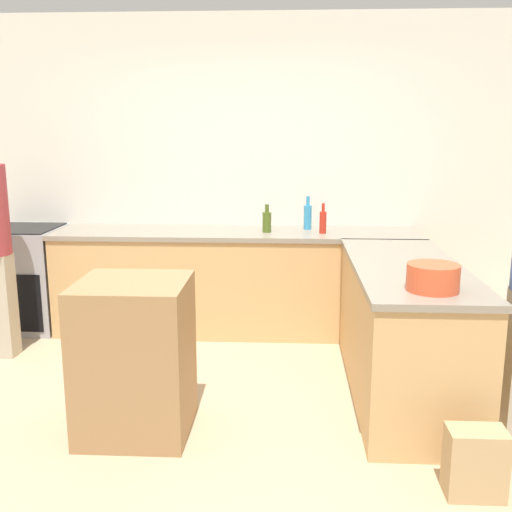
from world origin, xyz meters
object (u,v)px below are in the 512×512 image
(mixing_bowl, at_px, (433,277))
(hot_sauce_bottle, at_px, (323,221))
(paper_bag, at_px, (475,463))
(olive_oil_bottle, at_px, (267,221))
(island_table, at_px, (135,357))
(range_oven, at_px, (27,278))
(dish_soap_bottle, at_px, (308,216))

(mixing_bowl, bearing_deg, hot_sauce_bottle, 105.51)
(paper_bag, bearing_deg, olive_oil_bottle, 115.10)
(island_table, height_order, hot_sauce_bottle, hot_sauce_bottle)
(range_oven, relative_size, olive_oil_bottle, 3.80)
(hot_sauce_bottle, bearing_deg, paper_bag, -74.87)
(olive_oil_bottle, distance_m, hot_sauce_bottle, 0.47)
(island_table, relative_size, paper_bag, 2.63)
(range_oven, bearing_deg, olive_oil_bottle, -1.28)
(paper_bag, bearing_deg, dish_soap_bottle, 106.52)
(mixing_bowl, relative_size, paper_bag, 0.82)
(mixing_bowl, height_order, dish_soap_bottle, dish_soap_bottle)
(mixing_bowl, bearing_deg, island_table, 178.69)
(range_oven, height_order, island_table, island_table)
(island_table, distance_m, dish_soap_bottle, 2.26)
(mixing_bowl, relative_size, hot_sauce_bottle, 1.12)
(hot_sauce_bottle, distance_m, paper_bag, 2.49)
(dish_soap_bottle, bearing_deg, hot_sauce_bottle, -59.25)
(island_table, bearing_deg, paper_bag, -17.30)
(hot_sauce_bottle, bearing_deg, dish_soap_bottle, 120.75)
(mixing_bowl, bearing_deg, range_oven, 149.03)
(mixing_bowl, xyz_separation_m, paper_bag, (0.13, -0.51, -0.78))
(mixing_bowl, xyz_separation_m, hot_sauce_bottle, (-0.49, 1.76, 0.03))
(mixing_bowl, relative_size, dish_soap_bottle, 0.99)
(range_oven, bearing_deg, hot_sauce_bottle, -1.71)
(range_oven, distance_m, olive_oil_bottle, 2.18)
(island_table, bearing_deg, olive_oil_bottle, 68.47)
(mixing_bowl, distance_m, olive_oil_bottle, 2.03)
(range_oven, height_order, paper_bag, range_oven)
(olive_oil_bottle, xyz_separation_m, hot_sauce_bottle, (0.47, -0.03, 0.01))
(island_table, distance_m, olive_oil_bottle, 1.96)
(olive_oil_bottle, height_order, paper_bag, olive_oil_bottle)
(dish_soap_bottle, distance_m, hot_sauce_bottle, 0.23)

